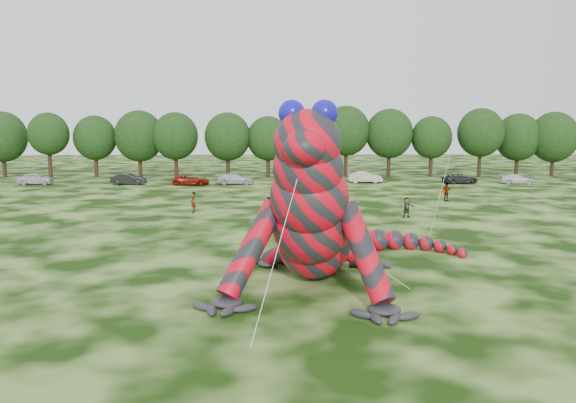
% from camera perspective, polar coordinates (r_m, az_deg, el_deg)
% --- Properties ---
extents(ground, '(240.00, 240.00, 0.00)m').
position_cam_1_polar(ground, '(26.53, 7.26, -9.20)').
color(ground, '#16330A').
rests_on(ground, ground).
extents(inflatable_gecko, '(17.75, 20.00, 8.83)m').
position_cam_1_polar(inflatable_gecko, '(28.49, 2.92, 1.11)').
color(inflatable_gecko, red).
rests_on(inflatable_gecko, ground).
extents(tree_2, '(7.04, 6.34, 9.64)m').
position_cam_1_polar(tree_2, '(92.39, -26.97, 5.19)').
color(tree_2, black).
rests_on(tree_2, ground).
extents(tree_3, '(5.81, 5.23, 9.44)m').
position_cam_1_polar(tree_3, '(87.99, -23.10, 5.25)').
color(tree_3, black).
rests_on(tree_3, ground).
extents(tree_4, '(6.22, 5.60, 9.06)m').
position_cam_1_polar(tree_4, '(87.58, -18.98, 5.32)').
color(tree_4, black).
rests_on(tree_4, ground).
extents(tree_5, '(7.16, 6.44, 9.80)m').
position_cam_1_polar(tree_5, '(85.63, -14.85, 5.68)').
color(tree_5, black).
rests_on(tree_5, ground).
extents(tree_6, '(6.52, 5.86, 9.49)m').
position_cam_1_polar(tree_6, '(82.85, -11.34, 5.62)').
color(tree_6, black).
rests_on(tree_6, ground).
extents(tree_7, '(6.68, 6.01, 9.48)m').
position_cam_1_polar(tree_7, '(82.09, -6.15, 5.70)').
color(tree_7, black).
rests_on(tree_7, ground).
extents(tree_8, '(6.14, 5.53, 8.94)m').
position_cam_1_polar(tree_8, '(82.07, -2.03, 5.56)').
color(tree_8, black).
rests_on(tree_8, ground).
extents(tree_9, '(5.27, 4.74, 8.68)m').
position_cam_1_polar(tree_9, '(82.60, 1.65, 5.48)').
color(tree_9, black).
rests_on(tree_9, ground).
extents(tree_10, '(7.09, 6.38, 10.50)m').
position_cam_1_polar(tree_10, '(84.43, 5.92, 6.11)').
color(tree_10, black).
rests_on(tree_10, ground).
extents(tree_11, '(7.01, 6.31, 10.07)m').
position_cam_1_polar(tree_11, '(85.18, 10.23, 5.90)').
color(tree_11, black).
rests_on(tree_11, ground).
extents(tree_12, '(5.99, 5.39, 8.97)m').
position_cam_1_polar(tree_12, '(86.29, 14.35, 5.44)').
color(tree_12, black).
rests_on(tree_12, ground).
extents(tree_13, '(6.83, 6.15, 10.13)m').
position_cam_1_polar(tree_13, '(87.96, 18.95, 5.68)').
color(tree_13, black).
rests_on(tree_13, ground).
extents(tree_14, '(6.82, 6.14, 9.40)m').
position_cam_1_polar(tree_14, '(91.87, 22.29, 5.36)').
color(tree_14, black).
rests_on(tree_14, ground).
extents(tree_15, '(7.17, 6.45, 9.63)m').
position_cam_1_polar(tree_15, '(93.18, 25.36, 5.29)').
color(tree_15, black).
rests_on(tree_15, ground).
extents(car_0, '(4.45, 1.84, 1.51)m').
position_cam_1_polar(car_0, '(79.80, -24.26, 2.13)').
color(car_0, silver).
rests_on(car_0, ground).
extents(car_1, '(4.56, 1.88, 1.47)m').
position_cam_1_polar(car_1, '(75.39, -15.89, 2.21)').
color(car_1, black).
rests_on(car_1, ground).
extents(car_2, '(4.81, 2.25, 1.33)m').
position_cam_1_polar(car_2, '(73.16, -9.81, 2.18)').
color(car_2, maroon).
rests_on(car_2, ground).
extents(car_3, '(4.84, 2.13, 1.38)m').
position_cam_1_polar(car_3, '(73.41, -5.38, 2.30)').
color(car_3, silver).
rests_on(car_3, ground).
extents(car_4, '(3.88, 1.93, 1.27)m').
position_cam_1_polar(car_4, '(71.97, 2.49, 2.17)').
color(car_4, '#161746').
rests_on(car_4, ground).
extents(car_5, '(4.58, 1.72, 1.49)m').
position_cam_1_polar(car_5, '(75.78, 7.83, 2.47)').
color(car_5, '#BCB8AB').
rests_on(car_5, ground).
extents(car_6, '(5.00, 3.03, 1.30)m').
position_cam_1_polar(car_6, '(77.45, 17.11, 2.24)').
color(car_6, '#27272A').
rests_on(car_6, ground).
extents(car_7, '(4.61, 2.37, 1.28)m').
position_cam_1_polar(car_7, '(79.37, 22.22, 2.13)').
color(car_7, silver).
rests_on(car_7, ground).
extents(spectator_1, '(0.87, 0.71, 1.67)m').
position_cam_1_polar(spectator_1, '(47.44, -2.03, -0.54)').
color(spectator_1, gray).
rests_on(spectator_1, ground).
extents(spectator_0, '(0.54, 0.74, 1.89)m').
position_cam_1_polar(spectator_0, '(49.97, -9.62, -0.09)').
color(spectator_0, gray).
rests_on(spectator_0, ground).
extents(spectator_5, '(1.65, 0.78, 1.71)m').
position_cam_1_polar(spectator_5, '(47.87, 11.97, -0.60)').
color(spectator_5, gray).
rests_on(spectator_5, ground).
extents(spectator_3, '(1.19, 0.72, 1.90)m').
position_cam_1_polar(spectator_3, '(58.93, 15.78, 0.92)').
color(spectator_3, gray).
rests_on(spectator_3, ground).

